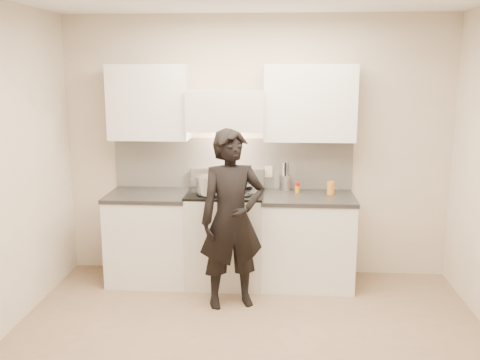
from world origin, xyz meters
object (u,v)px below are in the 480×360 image
Objects in this scene: stove at (225,237)px; person at (232,219)px; counter_right at (307,240)px; utensil_crock at (285,182)px; wok at (239,180)px.

stove is 0.67m from person.
utensil_crock is (-0.23, 0.22, 0.55)m from counter_right.
utensil_crock is 0.18× the size of person.
stove is 0.84m from utensil_crock.
wok is (-0.70, 0.11, 0.59)m from counter_right.
wok is 1.41× the size of utensil_crock.
counter_right is 0.56× the size of person.
stove is at bearing 83.16° from person.
stove is 3.22× the size of utensil_crock.
counter_right is at bearing -44.14° from utensil_crock.
wok reaches higher than counter_right.
stove is 0.58× the size of person.
person is (-0.71, -0.56, 0.36)m from counter_right.
wok is (0.13, 0.11, 0.58)m from stove.
utensil_crock is 0.94m from person.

